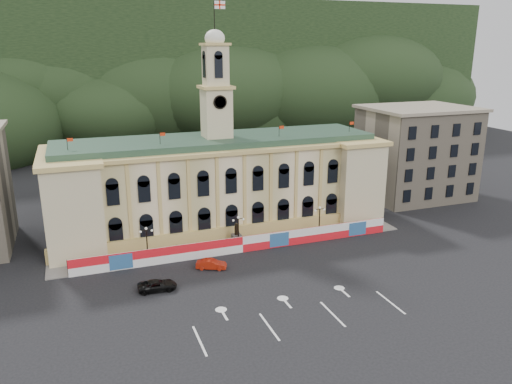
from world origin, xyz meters
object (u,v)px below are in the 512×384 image
object	(u,v)px
statue	(236,238)
black_suv	(157,285)
lamp_center	(238,229)
red_sedan	(211,264)

from	to	relation	value
statue	black_suv	xyz separation A→B (m)	(-14.28, -10.92, -0.50)
statue	lamp_center	distance (m)	2.14
red_sedan	black_suv	size ratio (longest dim) A/B	0.88
statue	lamp_center	bearing A→B (deg)	-90.00
lamp_center	red_sedan	bearing A→B (deg)	-134.78
lamp_center	red_sedan	size ratio (longest dim) A/B	1.14
red_sedan	statue	bearing A→B (deg)	-16.82
red_sedan	black_suv	world-z (taller)	red_sedan
statue	black_suv	bearing A→B (deg)	-142.60
black_suv	red_sedan	bearing A→B (deg)	-60.81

